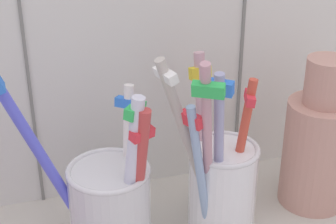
{
  "coord_description": "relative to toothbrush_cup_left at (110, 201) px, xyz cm",
  "views": [
    {
      "loc": [
        -12.44,
        -36.96,
        35.14
      ],
      "look_at": [
        0.0,
        2.16,
        14.6
      ],
      "focal_mm": 58.39,
      "sensor_mm": 36.0,
      "label": 1
    }
  ],
  "objects": [
    {
      "name": "toothbrush_cup_left",
      "position": [
        0.0,
        0.0,
        0.0
      ],
      "size": [
        12.65,
        7.4,
        18.23
      ],
      "color": "silver",
      "rests_on": "counter_slab"
    },
    {
      "name": "ceramic_vase",
      "position": [
        20.88,
        0.57,
        1.72
      ],
      "size": [
        6.66,
        6.66,
        15.4
      ],
      "color": "tan",
      "rests_on": "counter_slab"
    },
    {
      "name": "toothbrush_cup_right",
      "position": [
        10.34,
        -0.07,
        0.49
      ],
      "size": [
        10.36,
        9.33,
        18.46
      ],
      "color": "white",
      "rests_on": "counter_slab"
    }
  ]
}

